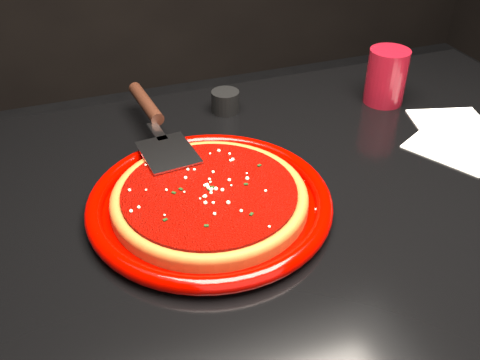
% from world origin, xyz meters
% --- Properties ---
extents(table, '(1.20, 0.80, 0.75)m').
position_xyz_m(table, '(0.00, 0.00, 0.38)').
color(table, black).
rests_on(table, floor).
extents(plate, '(0.44, 0.44, 0.03)m').
position_xyz_m(plate, '(-0.17, -0.01, 0.76)').
color(plate, '#850200').
rests_on(plate, table).
extents(pizza_crust, '(0.35, 0.35, 0.01)m').
position_xyz_m(pizza_crust, '(-0.17, -0.01, 0.77)').
color(pizza_crust, brown).
rests_on(pizza_crust, plate).
extents(pizza_crust_rim, '(0.35, 0.35, 0.02)m').
position_xyz_m(pizza_crust_rim, '(-0.17, -0.01, 0.78)').
color(pizza_crust_rim, brown).
rests_on(pizza_crust_rim, plate).
extents(pizza_sauce, '(0.31, 0.31, 0.01)m').
position_xyz_m(pizza_sauce, '(-0.17, -0.01, 0.78)').
color(pizza_sauce, '#700400').
rests_on(pizza_sauce, plate).
extents(parmesan_dusting, '(0.26, 0.26, 0.01)m').
position_xyz_m(parmesan_dusting, '(-0.17, -0.01, 0.79)').
color(parmesan_dusting, beige).
rests_on(parmesan_dusting, plate).
extents(basil_flecks, '(0.24, 0.24, 0.00)m').
position_xyz_m(basil_flecks, '(-0.17, -0.01, 0.79)').
color(basil_flecks, black).
rests_on(basil_flecks, plate).
extents(pizza_server, '(0.13, 0.36, 0.03)m').
position_xyz_m(pizza_server, '(-0.20, 0.20, 0.80)').
color(pizza_server, silver).
rests_on(pizza_server, plate).
extents(cup, '(0.08, 0.08, 0.11)m').
position_xyz_m(cup, '(0.27, 0.21, 0.81)').
color(cup, maroon).
rests_on(cup, table).
extents(napkin_a, '(0.20, 0.20, 0.00)m').
position_xyz_m(napkin_a, '(0.30, 0.02, 0.75)').
color(napkin_a, white).
rests_on(napkin_a, table).
extents(napkin_b, '(0.17, 0.18, 0.00)m').
position_xyz_m(napkin_b, '(0.34, 0.07, 0.75)').
color(napkin_b, white).
rests_on(napkin_b, table).
extents(ramekin, '(0.07, 0.07, 0.04)m').
position_xyz_m(ramekin, '(-0.05, 0.29, 0.77)').
color(ramekin, black).
rests_on(ramekin, table).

